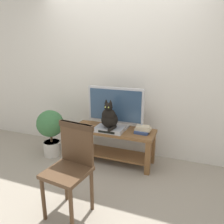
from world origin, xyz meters
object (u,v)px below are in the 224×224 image
(tv_stand, at_px, (113,139))
(book_stack, at_px, (143,130))
(tv, at_px, (115,107))
(media_box, at_px, (110,129))
(cat, at_px, (109,117))
(wooden_chair, at_px, (71,163))
(potted_plant, at_px, (51,128))

(tv_stand, distance_m, book_stack, 0.49)
(tv, bearing_deg, tv_stand, -90.02)
(media_box, distance_m, cat, 0.18)
(tv, distance_m, wooden_chair, 1.26)
(tv_stand, distance_m, tv, 0.49)
(tv_stand, height_order, potted_plant, potted_plant)
(tv_stand, xyz_separation_m, book_stack, (0.44, 0.01, 0.21))
(book_stack, bearing_deg, cat, -164.48)
(cat, relative_size, wooden_chair, 0.44)
(cat, bearing_deg, tv, 85.01)
(tv, relative_size, cat, 2.01)
(media_box, height_order, cat, cat)
(tv, relative_size, wooden_chair, 0.88)
(cat, bearing_deg, wooden_chair, -90.74)
(tv, xyz_separation_m, potted_plant, (-0.99, -0.25, -0.38))
(potted_plant, bearing_deg, tv_stand, 8.99)
(tv_stand, bearing_deg, potted_plant, -171.01)
(media_box, xyz_separation_m, potted_plant, (-0.97, -0.06, -0.10))
(tv_stand, distance_m, media_box, 0.22)
(tv_stand, relative_size, potted_plant, 1.64)
(media_box, bearing_deg, tv_stand, 79.01)
(media_box, xyz_separation_m, book_stack, (0.46, 0.11, 0.02))
(cat, xyz_separation_m, wooden_chair, (-0.01, -1.02, -0.17))
(tv_stand, xyz_separation_m, tv, (0.00, 0.09, 0.48))
(wooden_chair, xyz_separation_m, book_stack, (0.47, 1.15, 0.01))
(tv_stand, height_order, media_box, media_box)
(tv, height_order, media_box, tv)
(tv_stand, height_order, cat, cat)
(book_stack, height_order, potted_plant, potted_plant)
(tv, xyz_separation_m, book_stack, (0.44, -0.08, -0.27))
(tv, distance_m, book_stack, 0.52)
(cat, bearing_deg, tv_stand, 80.89)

